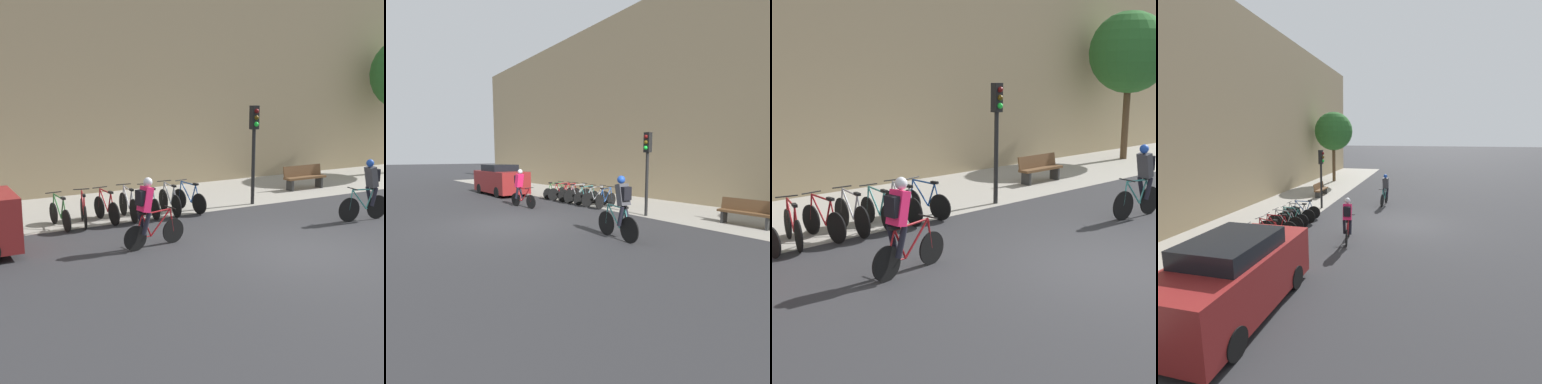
{
  "view_description": "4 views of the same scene",
  "coord_description": "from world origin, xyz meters",
  "views": [
    {
      "loc": [
        -8.03,
        -9.52,
        3.95
      ],
      "look_at": [
        -0.93,
        3.6,
        0.9
      ],
      "focal_mm": 50.0,
      "sensor_mm": 36.0,
      "label": 1
    },
    {
      "loc": [
        9.33,
        -4.59,
        2.29
      ],
      "look_at": [
        0.73,
        2.36,
        1.01
      ],
      "focal_mm": 28.0,
      "sensor_mm": 36.0,
      "label": 2
    },
    {
      "loc": [
        -8.01,
        -5.41,
        3.41
      ],
      "look_at": [
        -1.61,
        1.94,
        1.3
      ],
      "focal_mm": 50.0,
      "sensor_mm": 36.0,
      "label": 3
    },
    {
      "loc": [
        -13.53,
        -0.78,
        4.05
      ],
      "look_at": [
        0.48,
        2.75,
        1.29
      ],
      "focal_mm": 28.0,
      "sensor_mm": 36.0,
      "label": 4
    }
  ],
  "objects": [
    {
      "name": "ground",
      "position": [
        0.0,
        0.0,
        0.0
      ],
      "size": [
        200.0,
        200.0,
        0.0
      ],
      "primitive_type": "plane",
      "color": "#2B2B2D"
    },
    {
      "name": "kerb_strip",
      "position": [
        0.0,
        6.75,
        0.0
      ],
      "size": [
        44.0,
        4.5,
        0.01
      ],
      "primitive_type": "cube",
      "color": "gray",
      "rests_on": "ground"
    },
    {
      "name": "building_facade",
      "position": [
        0.0,
        9.3,
        5.39
      ],
      "size": [
        44.0,
        0.6,
        10.78
      ],
      "primitive_type": "cube",
      "color": "#9E8966",
      "rests_on": "ground"
    },
    {
      "name": "cyclist_pink",
      "position": [
        -3.03,
        1.96,
        0.95
      ],
      "size": [
        1.72,
        0.54,
        1.75
      ],
      "color": "black",
      "rests_on": "ground"
    },
    {
      "name": "cyclist_grey",
      "position": [
        3.76,
        1.43,
        0.95
      ],
      "size": [
        1.71,
        0.49,
        1.8
      ],
      "color": "black",
      "rests_on": "ground"
    },
    {
      "name": "parked_bike_0",
      "position": [
        -4.42,
        4.85,
        0.38
      ],
      "size": [
        0.46,
        1.64,
        0.94
      ],
      "color": "black",
      "rests_on": "ground"
    },
    {
      "name": "parked_bike_1",
      "position": [
        -3.74,
        4.86,
        0.39
      ],
      "size": [
        0.5,
        1.65,
        0.96
      ],
      "color": "black",
      "rests_on": "ground"
    },
    {
      "name": "parked_bike_2",
      "position": [
        -3.06,
        4.86,
        0.4
      ],
      "size": [
        0.46,
        1.63,
        0.97
      ],
      "color": "black",
      "rests_on": "ground"
    },
    {
      "name": "parked_bike_3",
      "position": [
        -2.38,
        4.86,
        0.41
      ],
      "size": [
        0.46,
        1.72,
        0.98
      ],
      "color": "black",
      "rests_on": "ground"
    },
    {
      "name": "parked_bike_4",
      "position": [
        -1.7,
        4.86,
        0.39
      ],
      "size": [
        0.46,
        1.59,
        0.95
      ],
      "color": "black",
      "rests_on": "ground"
    },
    {
      "name": "parked_bike_5",
      "position": [
        -1.02,
        4.86,
        0.4
      ],
      "size": [
        0.46,
        1.7,
        0.97
      ],
      "color": "black",
      "rests_on": "ground"
    },
    {
      "name": "parked_bike_6",
      "position": [
        -0.34,
        4.86,
        0.39
      ],
      "size": [
        0.49,
        1.57,
        0.96
      ],
      "color": "black",
      "rests_on": "ground"
    },
    {
      "name": "traffic_light_pole",
      "position": [
        2.0,
        4.76,
        2.26
      ],
      "size": [
        0.26,
        0.3,
        3.24
      ],
      "color": "black",
      "rests_on": "ground"
    },
    {
      "name": "bench",
      "position": [
        5.2,
        5.99,
        0.47
      ],
      "size": [
        1.76,
        0.44,
        0.89
      ],
      "color": "brown",
      "rests_on": "ground"
    }
  ]
}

